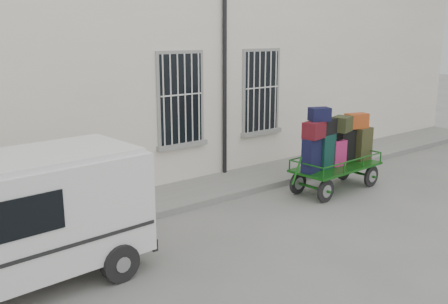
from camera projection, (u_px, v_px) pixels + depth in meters
ground at (275, 215)px, 10.80m from camera, size 80.00×80.00×0.00m
building at (143, 63)px, 14.28m from camera, size 24.00×5.15×6.00m
sidewalk at (213, 188)px, 12.45m from camera, size 24.00×1.70×0.15m
luggage_cart at (336, 148)px, 12.27m from camera, size 2.90×1.20×2.14m
van at (10, 217)px, 7.38m from camera, size 4.20×2.07×2.07m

